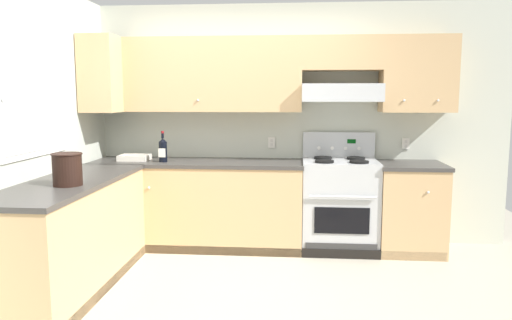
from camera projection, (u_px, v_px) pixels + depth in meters
ground_plane at (223, 294)px, 3.96m from camera, size 7.04×7.04×0.00m
wall_back at (280, 106)px, 5.24m from camera, size 4.68×0.57×2.55m
wall_left at (39, 125)px, 4.14m from camera, size 0.47×4.00×2.55m
counter_back_run at (246, 205)px, 5.13m from camera, size 3.60×0.65×0.91m
counter_left_run at (72, 236)px, 4.00m from camera, size 0.63×1.91×0.91m
stove at (339, 204)px, 5.05m from camera, size 0.76×0.62×1.20m
wine_bottle at (163, 150)px, 5.02m from camera, size 0.08×0.09×0.32m
bowl at (135, 158)px, 5.17m from camera, size 0.30×0.24×0.06m
bucket at (67, 169)px, 3.71m from camera, size 0.23×0.23×0.25m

